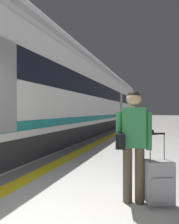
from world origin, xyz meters
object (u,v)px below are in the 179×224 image
Objects in this scene: high_speed_train at (67,89)px; rolling_suitcase_foreground at (159,181)px; passenger_near at (145,117)px; duffel_bag_near at (150,131)px; traveller_foreground at (133,138)px.

high_speed_train reaches higher than rolling_suitcase_foreground.
passenger_near is (-0.82, 8.33, 0.64)m from rolling_suitcase_foreground.
passenger_near is at bearing 149.05° from duffel_bag_near.
high_speed_train is 7.33m from rolling_suitcase_foreground.
high_speed_train is 21.19× the size of passenger_near.
duffel_bag_near is (-0.13, 8.18, -0.81)m from traveller_foreground.
high_speed_train is 80.32× the size of duffel_bag_near.
passenger_near reaches higher than traveller_foreground.
rolling_suitcase_foreground is 8.15m from duffel_bag_near.
rolling_suitcase_foreground is (0.37, 0.04, -0.61)m from traveller_foreground.
passenger_near is at bearing 93.10° from traveller_foreground.
duffel_bag_near is at bearing 34.66° from high_speed_train.
passenger_near reaches higher than duffel_bag_near.
rolling_suitcase_foreground is at bearing 6.80° from traveller_foreground.
rolling_suitcase_foreground is 0.62× the size of passenger_near.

